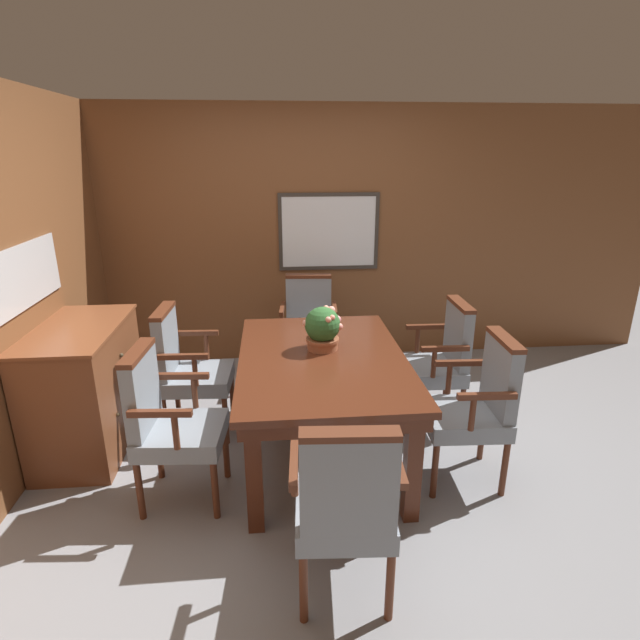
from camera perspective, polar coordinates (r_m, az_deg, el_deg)
name	(u,v)px	position (r m, az deg, el deg)	size (l,w,h in m)	color
ground_plane	(322,463)	(3.56, 0.26, -15.99)	(14.00, 14.00, 0.00)	gray
wall_back	(303,238)	(4.91, -1.95, 9.35)	(7.20, 0.08, 2.45)	brown
dining_table	(322,369)	(3.34, 0.25, -5.64)	(1.09, 1.61, 0.74)	#4C2314
chair_left_far	(186,366)	(3.79, -15.02, -5.08)	(0.52, 0.52, 0.98)	#562B19
chair_left_near	(167,419)	(3.11, -17.04, -10.80)	(0.53, 0.52, 0.98)	#562B19
chair_right_far	(439,358)	(3.91, 13.46, -4.23)	(0.51, 0.51, 0.98)	#562B19
chair_head_near	(346,501)	(2.39, 2.96, -19.96)	(0.52, 0.52, 0.98)	#562B19
chair_right_near	(477,403)	(3.30, 17.48, -9.04)	(0.52, 0.52, 0.98)	#562B19
chair_head_far	(309,325)	(4.50, -1.30, -0.59)	(0.53, 0.53, 0.98)	#562B19
potted_plant	(323,328)	(3.37, 0.32, -0.96)	(0.27, 0.24, 0.30)	#9E5638
sideboard_cabinet	(86,388)	(3.90, -25.17, -7.02)	(0.55, 1.03, 0.90)	brown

